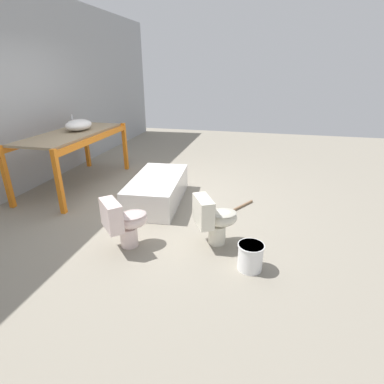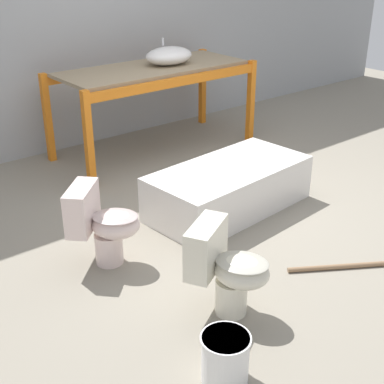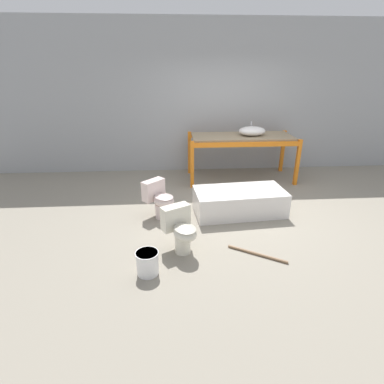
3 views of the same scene
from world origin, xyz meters
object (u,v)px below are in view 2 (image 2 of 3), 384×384
Objects in this scene: bucket_white at (225,358)px; sink_basin at (169,56)px; bathtub_main at (229,185)px; toilet_far at (226,267)px; toilet_near at (102,223)px.

sink_basin is at bearing 57.69° from bucket_white.
sink_basin is 0.36× the size of bathtub_main.
bucket_white is (-0.41, -0.45, -0.18)m from toilet_far.
bathtub_main is 2.52× the size of toilet_far.
sink_basin is 1.89× the size of bucket_white.
toilet_near is (-1.30, -0.07, 0.10)m from bathtub_main.
sink_basin is 0.91× the size of toilet_near.
bathtub_main is 5.25× the size of bucket_white.
bathtub_main is at bearing 46.93° from bucket_white.
bathtub_main is (-0.56, -1.60, -0.81)m from sink_basin.
bathtub_main is at bearing -41.23° from toilet_near.
toilet_far is 0.63m from bucket_white.
bucket_white is (-0.10, -1.43, -0.18)m from toilet_near.
toilet_near reaches higher than bucket_white.
bucket_white is at bearing -122.31° from sink_basin.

